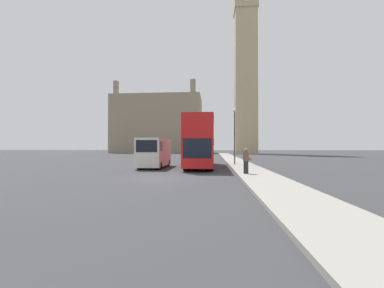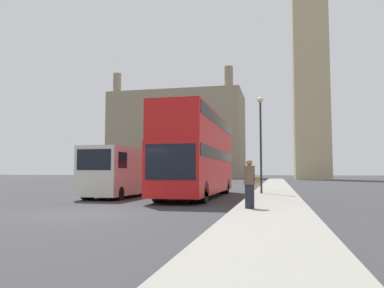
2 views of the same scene
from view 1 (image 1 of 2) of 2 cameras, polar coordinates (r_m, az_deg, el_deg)
The scene contains 8 objects.
ground_plane at distance 16.35m, azimuth -7.37°, elevation -7.39°, with size 300.00×300.00×0.00m, color #333335.
sidewalk_strip at distance 16.25m, azimuth 15.12°, elevation -7.15°, with size 2.62×120.00×0.15m.
clock_tower at distance 81.83m, azimuth 11.79°, elevation 20.15°, with size 6.69×6.86×60.49m.
building_block_distant at distance 90.16m, azimuth -7.54°, elevation 4.26°, with size 29.71×15.03×23.57m.
red_double_decker_bus at distance 24.56m, azimuth 1.96°, elevation 0.75°, with size 2.48×11.09×4.54m.
white_van at distance 24.02m, azimuth -8.36°, elevation -1.81°, with size 2.11×5.88×2.69m.
pedestrian at distance 17.41m, azimuth 11.93°, elevation -3.69°, with size 0.54×0.38×1.69m.
street_lamp at distance 26.70m, azimuth 9.46°, elevation 3.59°, with size 0.36×0.36×5.71m.
Camera 1 is at (3.40, -15.88, 1.90)m, focal length 24.00 mm.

